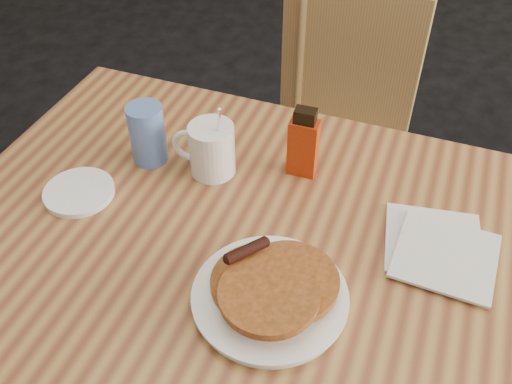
% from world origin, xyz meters
% --- Properties ---
extents(main_table, '(1.39, 1.01, 0.75)m').
position_xyz_m(main_table, '(0.05, -0.05, 0.71)').
color(main_table, '#A5733A').
rests_on(main_table, floor).
extents(chair_main_far, '(0.47, 0.47, 0.90)m').
position_xyz_m(chair_main_far, '(0.07, 0.66, 0.54)').
color(chair_main_far, '#AE7F52').
rests_on(chair_main_far, floor).
extents(pancake_plate, '(0.26, 0.26, 0.08)m').
position_xyz_m(pancake_plate, '(0.07, -0.17, 0.77)').
color(pancake_plate, white).
rests_on(pancake_plate, main_table).
extents(coffee_mug, '(0.13, 0.09, 0.17)m').
position_xyz_m(coffee_mug, '(-0.13, 0.11, 0.81)').
color(coffee_mug, white).
rests_on(coffee_mug, main_table).
extents(syrup_bottle, '(0.06, 0.04, 0.15)m').
position_xyz_m(syrup_bottle, '(0.05, 0.16, 0.82)').
color(syrup_bottle, maroon).
rests_on(syrup_bottle, main_table).
extents(napkin_stack, '(0.21, 0.22, 0.01)m').
position_xyz_m(napkin_stack, '(0.33, 0.01, 0.76)').
color(napkin_stack, silver).
rests_on(napkin_stack, main_table).
extents(blue_tumbler, '(0.09, 0.09, 0.13)m').
position_xyz_m(blue_tumbler, '(-0.26, 0.12, 0.81)').
color(blue_tumbler, '#5376C4').
rests_on(blue_tumbler, main_table).
extents(side_saucer, '(0.15, 0.15, 0.01)m').
position_xyz_m(side_saucer, '(-0.36, -0.02, 0.76)').
color(side_saucer, white).
rests_on(side_saucer, main_table).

